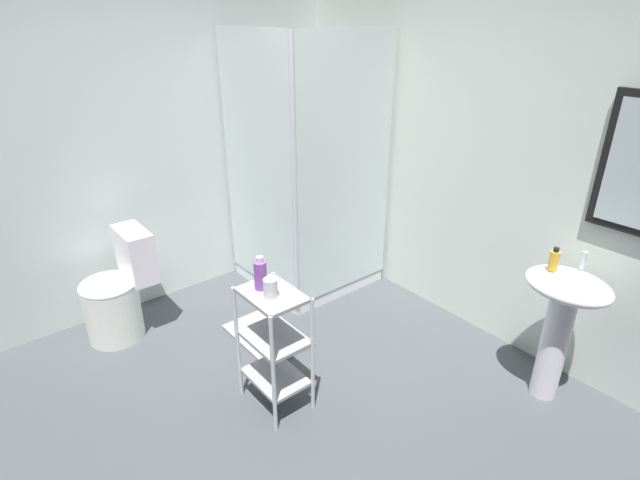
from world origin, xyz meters
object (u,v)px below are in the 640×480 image
rinse_cup (270,288)px  hand_soap_bottle (554,260)px  toilet (119,295)px  conditioner_bottle_purple (260,274)px  bath_mat (267,335)px  storage_cart (274,340)px  pedestal_sink (562,311)px  shower_stall (305,233)px

rinse_cup → hand_soap_bottle: bearing=56.8°
toilet → hand_soap_bottle: 2.77m
conditioner_bottle_purple → bath_mat: (-0.49, 0.33, -0.82)m
toilet → storage_cart: toilet is taller
storage_cart → pedestal_sink: bearing=53.3°
toilet → storage_cart: bearing=20.0°
hand_soap_bottle → shower_stall: bearing=-171.4°
shower_stall → rinse_cup: (1.01, -1.00, 0.33)m
pedestal_sink → bath_mat: 1.90m
hand_soap_bottle → toilet: bearing=-140.9°
pedestal_sink → storage_cart: pedestal_sink is taller
shower_stall → pedestal_sink: bearing=8.8°
bath_mat → storage_cart: bearing=-28.6°
conditioner_bottle_purple → rinse_cup: size_ratio=1.87×
shower_stall → storage_cart: bearing=-44.8°
toilet → rinse_cup: bearing=18.8°
toilet → conditioner_bottle_purple: conditioner_bottle_purple is taller
rinse_cup → storage_cart: bearing=137.9°
conditioner_bottle_purple → rinse_cup: 0.11m
rinse_cup → bath_mat: size_ratio=0.17×
shower_stall → conditioner_bottle_purple: bearing=-47.5°
storage_cart → conditioner_bottle_purple: size_ratio=3.88×
pedestal_sink → hand_soap_bottle: size_ratio=6.02×
storage_cart → bath_mat: bearing=151.4°
toilet → conditioner_bottle_purple: size_ratio=3.99×
toilet → pedestal_sink: bearing=38.3°
shower_stall → bath_mat: 0.91m
storage_cart → hand_soap_bottle: 1.59m
pedestal_sink → hand_soap_bottle: 0.31m
shower_stall → hand_soap_bottle: size_ratio=14.86×
pedestal_sink → conditioner_bottle_purple: size_ratio=4.25×
storage_cart → rinse_cup: (0.02, -0.02, 0.35)m
bath_mat → hand_soap_bottle: bearing=33.6°
toilet → shower_stall: bearing=80.0°
shower_stall → pedestal_sink: size_ratio=2.47×
storage_cart → conditioner_bottle_purple: 0.40m
toilet → rinse_cup: (1.27, 0.43, 0.48)m
pedestal_sink → hand_soap_bottle: bearing=-166.8°
shower_stall → bath_mat: (0.42, -0.67, -0.45)m
pedestal_sink → bath_mat: bearing=-147.4°
hand_soap_bottle → rinse_cup: (-0.84, -1.28, -0.08)m
pedestal_sink → hand_soap_bottle: hand_soap_bottle is taller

